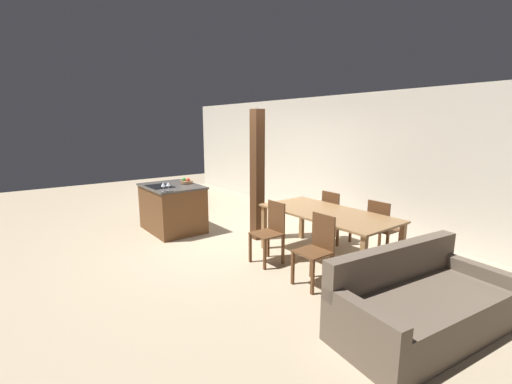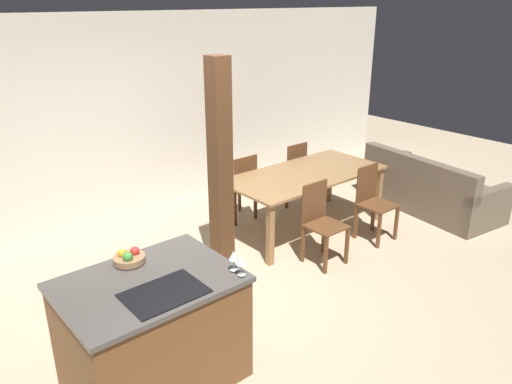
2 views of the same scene
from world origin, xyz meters
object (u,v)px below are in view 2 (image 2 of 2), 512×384
kitchen_island (153,331)px  dining_chair_near_left (321,221)px  fruit_bowl (129,258)px  wine_glass_near (241,260)px  dining_chair_far_right (291,172)px  dining_chair_near_right (373,201)px  dining_table (305,179)px  couch (430,191)px  timber_post (220,172)px  wine_glass_middle (234,256)px  dining_chair_far_left (240,186)px

kitchen_island → dining_chair_near_left: 2.48m
kitchen_island → fruit_bowl: (0.01, 0.32, 0.50)m
wine_glass_near → dining_chair_far_right: (2.81, 2.38, -0.55)m
wine_glass_near → dining_chair_near_right: 3.00m
fruit_bowl → dining_chair_near_right: (3.36, 0.18, -0.47)m
fruit_bowl → dining_table: fruit_bowl is taller
fruit_bowl → dining_chair_far_right: 3.78m
couch → dining_chair_far_right: bearing=51.1°
kitchen_island → couch: 4.78m
wine_glass_near → timber_post: timber_post is taller
dining_chair_near_right → dining_chair_far_right: (0.00, 1.48, 0.00)m
dining_chair_near_right → timber_post: bearing=165.0°
wine_glass_middle → dining_chair_near_left: size_ratio=0.17×
dining_chair_far_left → couch: bearing=148.0°
fruit_bowl → wine_glass_middle: 0.84m
dining_chair_far_left → couch: (2.32, -1.45, -0.22)m
wine_glass_middle → dining_chair_near_right: 2.97m
fruit_bowl → dining_table: 3.04m
timber_post → fruit_bowl: bearing=-153.3°
kitchen_island → dining_chair_near_right: 3.41m
wine_glass_middle → fruit_bowl: bearing=131.4°
wine_glass_middle → dining_chair_far_right: (2.81, 2.29, -0.55)m
dining_chair_far_left → kitchen_island: bearing=39.2°
wine_glass_near → couch: wine_glass_near is taller
dining_chair_far_right → couch: dining_chair_far_right is taller
kitchen_island → fruit_bowl: fruit_bowl is taller
kitchen_island → fruit_bowl: size_ratio=5.17×
kitchen_island → dining_chair_far_left: 3.14m
dining_chair_far_left → timber_post: (-1.01, -0.95, 0.68)m
fruit_bowl → dining_chair_near_right: 3.40m
dining_chair_near_left → dining_chair_far_right: size_ratio=1.00×
dining_chair_near_left → dining_chair_far_left: same height
fruit_bowl → wine_glass_near: bearing=-52.5°
kitchen_island → couch: kitchen_island is taller
kitchen_island → wine_glass_near: wine_glass_near is taller
kitchen_island → dining_chair_far_left: (2.43, 1.98, 0.03)m
wine_glass_near → wine_glass_middle: same height
fruit_bowl → dining_chair_far_left: bearing=34.5°
kitchen_island → timber_post: 1.90m
wine_glass_near → dining_chair_near_right: size_ratio=0.17×
wine_glass_near → dining_chair_near_right: wine_glass_near is taller
wine_glass_near → timber_post: bearing=59.0°
couch → timber_post: (-3.32, 0.50, 0.90)m
dining_table → couch: couch is taller
wine_glass_near → dining_chair_near_left: bearing=25.8°
kitchen_island → wine_glass_middle: 0.87m
couch → timber_post: size_ratio=0.85×
wine_glass_middle → kitchen_island: bearing=151.7°
dining_chair_far_left → wine_glass_near: bearing=51.9°
wine_glass_middle → dining_chair_far_left: (1.86, 2.29, -0.55)m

